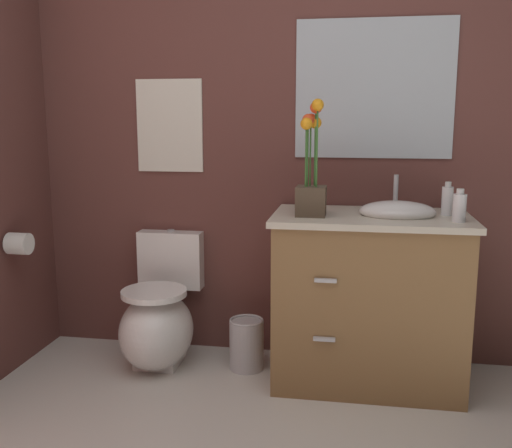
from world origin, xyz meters
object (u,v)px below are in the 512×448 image
object	(u,v)px
trash_bin	(247,344)
wall_mirror	(374,89)
toilet	(159,320)
lotion_bottle	(447,200)
flower_vase	(311,177)
wall_poster	(170,126)
soap_bottle	(459,207)
vanity_cabinet	(369,297)
toilet_paper_roll	(19,244)

from	to	relation	value
trash_bin	wall_mirror	world-z (taller)	wall_mirror
toilet	wall_mirror	world-z (taller)	wall_mirror
lotion_bottle	trash_bin	bearing A→B (deg)	-179.37
flower_vase	trash_bin	world-z (taller)	flower_vase
wall_poster	soap_bottle	bearing A→B (deg)	-16.03
soap_bottle	wall_mirror	xyz separation A→B (m)	(-0.38, 0.42, 0.54)
toilet	vanity_cabinet	world-z (taller)	vanity_cabinet
flower_vase	toilet_paper_roll	world-z (taller)	flower_vase
toilet	wall_mirror	bearing A→B (deg)	13.79
toilet_paper_roll	soap_bottle	bearing A→B (deg)	1.12
flower_vase	wall_poster	xyz separation A→B (m)	(-0.81, 0.36, 0.23)
flower_vase	lotion_bottle	xyz separation A→B (m)	(0.64, 0.12, -0.11)
wall_poster	wall_mirror	xyz separation A→B (m)	(1.09, 0.00, 0.19)
flower_vase	toilet_paper_roll	bearing A→B (deg)	-176.07
wall_poster	vanity_cabinet	bearing A→B (deg)	-15.05
vanity_cabinet	soap_bottle	bearing A→B (deg)	-18.79
trash_bin	wall_mirror	distance (m)	1.47
vanity_cabinet	flower_vase	bearing A→B (deg)	-166.48
vanity_cabinet	trash_bin	xyz separation A→B (m)	(-0.62, 0.04, -0.30)
soap_bottle	trash_bin	xyz separation A→B (m)	(-1.00, 0.17, -0.78)
vanity_cabinet	toilet_paper_roll	size ratio (longest dim) A/B	9.34
toilet_paper_roll	flower_vase	bearing A→B (deg)	3.93
trash_bin	toilet	bearing A→B (deg)	-178.41
soap_bottle	lotion_bottle	world-z (taller)	lotion_bottle
toilet	soap_bottle	size ratio (longest dim) A/B	4.62
vanity_cabinet	lotion_bottle	xyz separation A→B (m)	(0.35, 0.05, 0.48)
soap_bottle	wall_poster	distance (m)	1.57
flower_vase	wall_mirror	bearing A→B (deg)	51.85
lotion_bottle	toilet_paper_roll	distance (m)	2.13
wall_mirror	toilet_paper_roll	size ratio (longest dim) A/B	7.27
toilet	vanity_cabinet	xyz separation A→B (m)	(1.09, -0.03, 0.19)
toilet	wall_mirror	size ratio (longest dim) A/B	0.86
toilet	trash_bin	bearing A→B (deg)	1.59
flower_vase	toilet	bearing A→B (deg)	173.22
toilet	soap_bottle	world-z (taller)	soap_bottle
vanity_cabinet	toilet_paper_roll	distance (m)	1.78
trash_bin	lotion_bottle	bearing A→B (deg)	0.63
toilet	wall_poster	distance (m)	1.05
vanity_cabinet	trash_bin	distance (m)	0.69
toilet	flower_vase	distance (m)	1.13
toilet	flower_vase	bearing A→B (deg)	-6.78
flower_vase	lotion_bottle	world-z (taller)	flower_vase
lotion_bottle	wall_poster	world-z (taller)	wall_poster
wall_poster	toilet_paper_roll	xyz separation A→B (m)	(-0.66, -0.46, -0.58)
toilet	toilet_paper_roll	world-z (taller)	toilet_paper_roll
flower_vase	toilet_paper_roll	distance (m)	1.51
trash_bin	toilet_paper_roll	xyz separation A→B (m)	(-1.13, -0.21, 0.54)
soap_bottle	vanity_cabinet	bearing A→B (deg)	161.21
toilet	flower_vase	size ratio (longest dim) A/B	1.27
toilet	flower_vase	world-z (taller)	flower_vase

